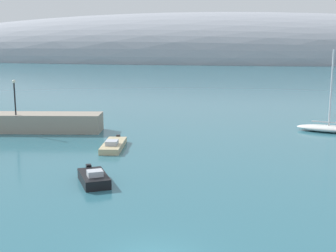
# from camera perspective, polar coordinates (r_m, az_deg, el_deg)

# --- Properties ---
(distant_ridge) EXTENTS (341.92, 70.86, 43.90)m
(distant_ridge) POSITION_cam_1_polar(r_m,az_deg,el_deg) (213.81, 4.53, 8.08)
(distant_ridge) COLOR #999EA8
(distant_ridge) RESTS_ON ground
(sailboat_white_near_shore) EXTENTS (7.06, 3.79, 8.90)m
(sailboat_white_near_shore) POSITION_cam_1_polar(r_m,az_deg,el_deg) (52.73, 19.40, -0.20)
(sailboat_white_near_shore) COLOR white
(sailboat_white_near_shore) RESTS_ON water
(motorboat_black_alongside_breakwater) EXTENTS (3.29, 4.09, 1.09)m
(motorboat_black_alongside_breakwater) POSITION_cam_1_polar(r_m,az_deg,el_deg) (32.59, -9.24, -6.42)
(motorboat_black_alongside_breakwater) COLOR black
(motorboat_black_alongside_breakwater) RESTS_ON water
(motorboat_sand_outer) EXTENTS (2.41, 5.94, 0.93)m
(motorboat_sand_outer) POSITION_cam_1_polar(r_m,az_deg,el_deg) (42.54, -6.83, -2.39)
(motorboat_sand_outer) COLOR #C6B284
(motorboat_sand_outer) RESTS_ON water
(harbor_lamp_post) EXTENTS (0.36, 0.36, 3.75)m
(harbor_lamp_post) POSITION_cam_1_polar(r_m,az_deg,el_deg) (51.10, -18.60, 3.92)
(harbor_lamp_post) COLOR black
(harbor_lamp_post) RESTS_ON breakwater_rocks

